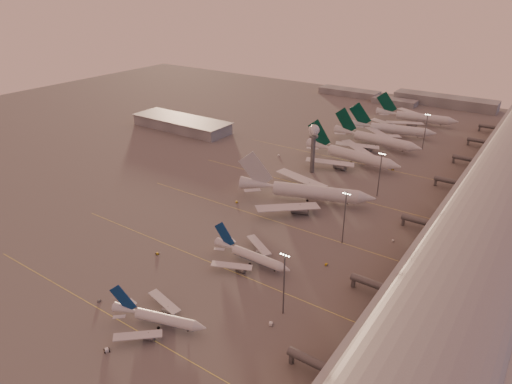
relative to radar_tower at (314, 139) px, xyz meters
The scene contains 26 objects.
ground 121.92m from the radar_tower, 92.39° to the right, with size 700.00×700.00×0.00m, color #5E5B5B.
taxiway_markings 71.83m from the radar_tower, 68.66° to the right, with size 180.00×185.25×0.02m.
terminal 103.88m from the radar_tower, ahead, with size 57.00×362.00×23.04m.
hangar 127.68m from the radar_tower, behind, with size 82.00×27.00×8.50m.
radar_tower is the anchor object (origin of this frame).
mast_a 131.38m from the radar_tower, 66.17° to the right, with size 3.60×0.56×25.00m.
mast_b 82.32m from the radar_tower, 52.43° to the right, with size 3.60×0.56×25.00m.
mast_c 46.66m from the radar_tower, 12.53° to the right, with size 3.60×0.56×25.00m.
mast_d 91.11m from the radar_tower, 61.74° to the left, with size 3.60×0.56×25.00m.
distant_horizon 205.86m from the radar_tower, 90.67° to the left, with size 165.00×37.50×9.00m.
narrowbody_near 151.74m from the radar_tower, 81.57° to the right, with size 34.10×26.80×13.71m.
narrowbody_mid 105.78m from the radar_tower, 75.45° to the right, with size 37.40×29.88×14.62m.
widebody_white 44.79m from the radar_tower, 65.96° to the right, with size 69.16×54.51×25.31m.
greentail_a 34.20m from the radar_tower, 61.62° to the left, with size 66.29×53.32×24.09m.
greentail_b 68.75m from the radar_tower, 76.78° to the left, with size 65.60×52.77×23.83m.
greentail_c 97.65m from the radar_tower, 80.66° to the left, with size 62.94×50.29×23.18m.
greentail_d 139.49m from the radar_tower, 81.33° to the left, with size 64.72×51.98×23.56m.
gsv_truck_a 153.72m from the radar_tower, 91.77° to the right, with size 5.42×3.63×2.06m.
gsv_tug_near 168.90m from the radar_tower, 84.20° to the right, with size 3.95×4.55×1.11m.
gsv_catering_a 139.29m from the radar_tower, 67.42° to the right, with size 6.19×4.12×4.67m.
gsv_tug_mid 120.47m from the radar_tower, 95.10° to the right, with size 3.52×3.00×0.86m.
gsv_truck_b 102.01m from the radar_tower, 58.25° to the right, with size 5.19×2.76×1.99m.
gsv_truck_c 63.70m from the radar_tower, 101.43° to the right, with size 5.38×5.08×2.20m.
gsv_catering_b 87.59m from the radar_tower, 36.91° to the right, with size 4.73×2.75×3.64m.
gsv_truck_d 38.62m from the radar_tower, 159.05° to the left, with size 3.25×5.82×2.22m.
gsv_tug_hangar 53.95m from the radar_tower, 38.08° to the left, with size 3.66×2.93×0.91m.
Camera 1 is at (121.89, -109.46, 106.04)m, focal length 32.00 mm.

